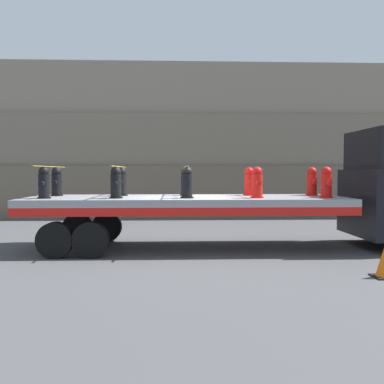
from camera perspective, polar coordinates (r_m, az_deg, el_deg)
name	(u,v)px	position (r m, az deg, el deg)	size (l,w,h in m)	color
ground_plane	(186,248)	(11.20, -0.75, -7.50)	(120.00, 120.00, 0.00)	#474749
rock_cliff	(181,142)	(19.94, -1.44, 6.67)	(60.00, 3.30, 6.74)	#665B4C
flatbed_trailer	(168,206)	(11.06, -3.17, -1.92)	(8.13, 2.63, 1.34)	gray
fire_hydrant_black_near_0	(44,183)	(10.94, -19.14, 1.13)	(0.33, 0.55, 0.77)	black
fire_hydrant_black_far_0	(57,182)	(12.01, -17.60, 1.27)	(0.33, 0.55, 0.77)	black
fire_hydrant_black_near_1	(116,183)	(10.57, -10.11, 1.19)	(0.33, 0.55, 0.77)	black
fire_hydrant_black_far_1	(122,182)	(11.67, -9.37, 1.33)	(0.33, 0.55, 0.77)	black
fire_hydrant_black_near_2	(187,183)	(10.48, -0.68, 1.22)	(0.33, 0.55, 0.77)	black
fire_hydrant_black_far_2	(186,182)	(11.59, -0.83, 1.35)	(0.33, 0.55, 0.77)	black
fire_hydrant_red_near_3	(257,183)	(10.67, 8.67, 1.21)	(0.33, 0.55, 0.77)	red
fire_hydrant_red_far_3	(249,182)	(11.76, 7.64, 1.35)	(0.33, 0.55, 0.77)	red
fire_hydrant_red_near_4	(326,183)	(11.13, 17.46, 1.18)	(0.33, 0.55, 0.77)	red
fire_hydrant_red_far_4	(312,182)	(12.18, 15.70, 1.32)	(0.33, 0.55, 0.77)	red
cargo_strap_rear	(50,167)	(11.47, -18.36, 3.24)	(0.05, 2.73, 0.01)	yellow
cargo_strap_middle	(119,167)	(11.12, -9.74, 3.36)	(0.05, 2.73, 0.01)	yellow
cargo_strap_front	(186,167)	(11.03, -0.76, 3.40)	(0.05, 2.73, 0.01)	yellow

